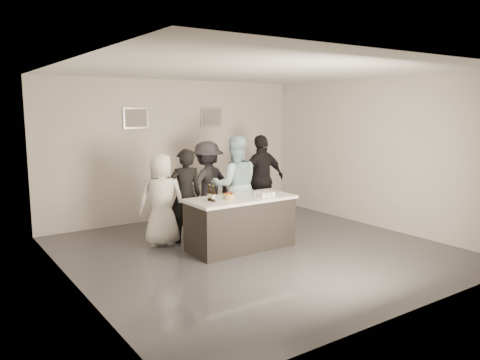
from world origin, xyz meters
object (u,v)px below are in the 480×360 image
at_px(person_guest_right, 262,179).
at_px(person_main_blue, 235,185).
at_px(cake, 229,197).
at_px(beer_bottle_a, 209,193).
at_px(person_guest_left, 162,200).
at_px(person_guest_back, 207,185).
at_px(person_main_black, 185,195).
at_px(bar_counter, 240,223).
at_px(beer_bottle_b, 213,194).

bearing_deg(person_guest_right, person_main_blue, 24.09).
relative_size(cake, beer_bottle_a, 0.80).
xyz_separation_m(beer_bottle_a, person_guest_left, (-0.43, 0.92, -0.22)).
bearing_deg(person_guest_back, person_main_black, 27.93).
bearing_deg(cake, beer_bottle_a, 170.48).
distance_m(bar_counter, beer_bottle_b, 0.83).
relative_size(beer_bottle_b, person_guest_back, 0.15).
bearing_deg(person_guest_back, person_guest_left, 15.73).
height_order(cake, person_guest_right, person_guest_right).
bearing_deg(beer_bottle_a, person_guest_left, 114.73).
relative_size(bar_counter, person_guest_left, 1.14).
distance_m(beer_bottle_b, person_main_black, 1.02).
bearing_deg(person_main_black, beer_bottle_b, 101.09).
bearing_deg(person_guest_back, person_guest_right, 157.03).
distance_m(beer_bottle_b, person_guest_left, 1.15).
height_order(beer_bottle_a, beer_bottle_b, same).
relative_size(person_guest_left, person_guest_back, 0.93).
height_order(beer_bottle_a, person_main_black, person_main_black).
relative_size(beer_bottle_b, person_main_blue, 0.14).
distance_m(beer_bottle_a, person_main_blue, 1.33).
height_order(beer_bottle_a, person_guest_back, person_guest_back).
xyz_separation_m(bar_counter, person_main_black, (-0.57, 0.93, 0.40)).
xyz_separation_m(bar_counter, cake, (-0.24, -0.02, 0.49)).
bearing_deg(person_guest_right, person_main_black, 10.05).
bearing_deg(bar_counter, person_main_blue, 61.50).
distance_m(beer_bottle_a, beer_bottle_b, 0.12).
distance_m(person_main_blue, person_guest_left, 1.49).
xyz_separation_m(beer_bottle_a, person_guest_right, (2.01, 1.23, -0.10)).
xyz_separation_m(cake, beer_bottle_b, (-0.35, -0.06, 0.09)).
relative_size(cake, person_guest_right, 0.11).
height_order(person_guest_left, person_guest_back, person_guest_back).
bearing_deg(beer_bottle_a, person_main_blue, 37.61).
bearing_deg(person_guest_back, beer_bottle_a, 51.56).
relative_size(cake, beer_bottle_b, 0.80).
height_order(bar_counter, cake, cake).
xyz_separation_m(bar_counter, person_guest_left, (-1.02, 0.97, 0.36)).
height_order(bar_counter, beer_bottle_b, beer_bottle_b).
xyz_separation_m(beer_bottle_a, person_main_blue, (1.05, 0.81, -0.09)).
xyz_separation_m(cake, person_guest_right, (1.66, 1.29, -0.01)).
bearing_deg(beer_bottle_a, person_guest_right, 31.54).
bearing_deg(person_main_blue, beer_bottle_a, 60.12).
distance_m(beer_bottle_b, person_guest_right, 2.42).
bearing_deg(person_guest_left, person_main_blue, -164.26).
bearing_deg(person_main_black, person_guest_back, -130.72).
bearing_deg(cake, person_main_black, 108.94).
bearing_deg(bar_counter, cake, -176.05).
height_order(person_guest_left, person_guest_right, person_guest_right).
relative_size(person_guest_right, person_guest_back, 1.06).
bearing_deg(person_guest_back, cake, 63.14).
bearing_deg(cake, person_guest_right, 37.87).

